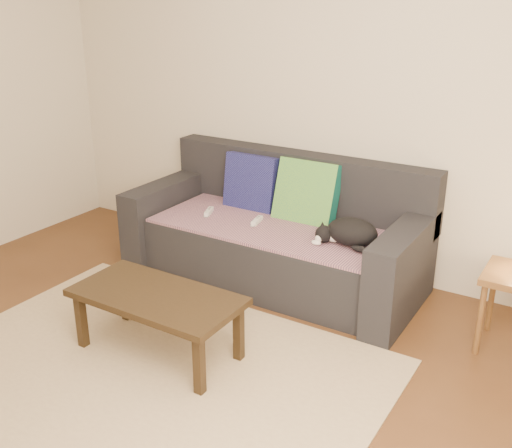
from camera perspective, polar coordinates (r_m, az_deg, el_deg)
name	(u,v)px	position (r m, az deg, el deg)	size (l,w,h in m)	color
ground	(129,388)	(3.36, -11.97, -15.02)	(4.50, 4.50, 0.00)	brown
back_wall	(309,91)	(4.42, 5.03, 12.48)	(4.50, 0.04, 2.60)	beige
sofa	(277,238)	(4.32, 2.03, -1.34)	(2.10, 0.94, 0.87)	#232328
throw_blanket	(271,226)	(4.20, 1.43, -0.23)	(1.66, 0.74, 0.02)	#3D284C
cushion_navy	(251,183)	(4.50, -0.45, 3.96)	(0.42, 0.10, 0.42)	#110F44
cushion_green	(307,193)	(4.28, 4.86, 2.98)	(0.45, 0.11, 0.45)	#0D5851
cat	(349,232)	(3.89, 8.90, -0.78)	(0.43, 0.32, 0.18)	black
wii_remote_a	(209,212)	(4.42, -4.51, 1.19)	(0.15, 0.04, 0.03)	white
wii_remote_b	(257,221)	(4.23, 0.09, 0.31)	(0.15, 0.04, 0.03)	white
rug	(148,373)	(3.45, -10.23, -13.76)	(2.50, 1.80, 0.01)	tan
coffee_table	(157,301)	(3.44, -9.42, -7.29)	(0.97, 0.49, 0.39)	black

